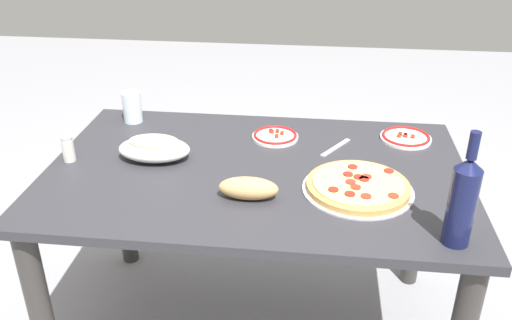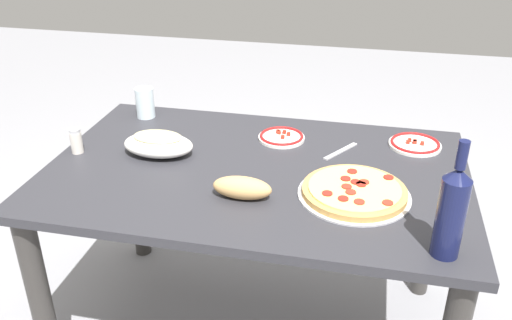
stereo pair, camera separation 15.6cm
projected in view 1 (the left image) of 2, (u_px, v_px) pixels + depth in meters
The scene contains 10 objects.
dining_table at pixel (256, 198), 1.83m from camera, with size 1.35×0.87×0.70m.
pepperoni_pizza at pixel (358, 186), 1.64m from camera, with size 0.33×0.33×0.03m.
baked_pasta_dish at pixel (154, 148), 1.82m from camera, with size 0.24×0.15×0.08m.
wine_bottle at pixel (463, 200), 1.36m from camera, with size 0.07×0.07×0.31m.
water_glass at pixel (132, 107), 2.09m from camera, with size 0.07×0.07×0.12m, color silver.
side_plate_near at pixel (275, 136), 1.98m from camera, with size 0.17×0.17×0.02m.
side_plate_far at pixel (406, 137), 1.97m from camera, with size 0.18×0.18×0.02m.
bread_loaf at pixel (249, 188), 1.60m from camera, with size 0.18×0.07×0.07m, color tan.
spice_shaker at pixel (68, 149), 1.81m from camera, with size 0.04×0.04×0.09m.
fork_left at pixel (336, 148), 1.91m from camera, with size 0.17×0.02×0.01m, color #B7B7BC.
Camera 1 is at (-0.18, 1.56, 1.54)m, focal length 38.59 mm.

